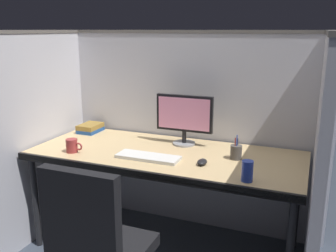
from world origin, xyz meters
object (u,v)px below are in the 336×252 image
(pen_cup, at_px, (236,152))
(computer_mouse, at_px, (202,162))
(keyboard_main, at_px, (148,157))
(soda_can, at_px, (247,171))
(book_stack, at_px, (90,128))
(desk, at_px, (165,160))
(monitor_center, at_px, (184,116))
(coffee_mug, at_px, (72,146))

(pen_cup, bearing_deg, computer_mouse, -133.79)
(pen_cup, bearing_deg, keyboard_main, -158.98)
(keyboard_main, distance_m, soda_can, 0.70)
(book_stack, bearing_deg, desk, -19.54)
(computer_mouse, height_order, book_stack, book_stack)
(pen_cup, xyz_separation_m, book_stack, (-1.28, 0.22, -0.02))
(pen_cup, relative_size, book_stack, 0.80)
(soda_can, relative_size, book_stack, 0.58)
(monitor_center, distance_m, book_stack, 0.87)
(monitor_center, height_order, computer_mouse, monitor_center)
(pen_cup, distance_m, coffee_mug, 1.13)
(monitor_center, bearing_deg, pen_cup, -22.81)
(monitor_center, distance_m, keyboard_main, 0.46)
(computer_mouse, relative_size, coffee_mug, 0.76)
(monitor_center, bearing_deg, coffee_mug, -145.10)
(desk, distance_m, computer_mouse, 0.34)
(soda_can, relative_size, coffee_mug, 0.97)
(computer_mouse, bearing_deg, monitor_center, 124.53)
(soda_can, distance_m, book_stack, 1.53)
(desk, relative_size, monitor_center, 4.42)
(desk, relative_size, pen_cup, 11.23)
(pen_cup, bearing_deg, coffee_mug, -165.45)
(monitor_center, xyz_separation_m, soda_can, (0.57, -0.53, -0.15))
(desk, relative_size, computer_mouse, 19.79)
(pen_cup, height_order, coffee_mug, pen_cup)
(monitor_center, distance_m, computer_mouse, 0.49)
(desk, relative_size, keyboard_main, 4.42)
(monitor_center, relative_size, pen_cup, 2.54)
(keyboard_main, height_order, coffee_mug, coffee_mug)
(keyboard_main, xyz_separation_m, computer_mouse, (0.37, 0.02, 0.01))
(keyboard_main, xyz_separation_m, book_stack, (-0.73, 0.43, 0.02))
(monitor_center, xyz_separation_m, computer_mouse, (0.25, -0.37, -0.20))
(monitor_center, relative_size, book_stack, 2.03)
(monitor_center, distance_m, pen_cup, 0.50)
(desk, bearing_deg, soda_can, -25.06)
(desk, distance_m, pen_cup, 0.50)
(coffee_mug, bearing_deg, soda_can, -3.14)
(book_stack, bearing_deg, pen_cup, -9.78)
(computer_mouse, height_order, coffee_mug, coffee_mug)
(keyboard_main, bearing_deg, coffee_mug, -172.25)
(soda_can, bearing_deg, keyboard_main, 168.18)
(desk, height_order, soda_can, soda_can)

